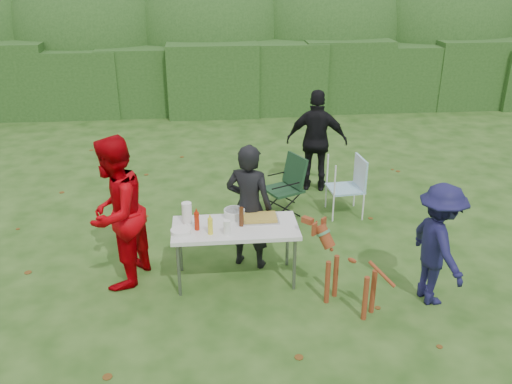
{
  "coord_description": "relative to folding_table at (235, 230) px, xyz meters",
  "views": [
    {
      "loc": [
        -0.24,
        -5.73,
        3.69
      ],
      "look_at": [
        0.36,
        0.41,
        1.0
      ],
      "focal_mm": 38.0,
      "sensor_mm": 36.0,
      "label": 1
    }
  ],
  "objects": [
    {
      "name": "focaccia_bread",
      "position": [
        0.31,
        0.13,
        0.09
      ],
      "size": [
        0.4,
        0.26,
        0.04
      ],
      "primitive_type": "cube",
      "color": "gold",
      "rests_on": "food_tray"
    },
    {
      "name": "paper_towel_roll",
      "position": [
        -0.57,
        0.15,
        0.18
      ],
      "size": [
        0.12,
        0.12,
        0.26
      ],
      "primitive_type": "cylinder",
      "color": "white",
      "rests_on": "folding_table"
    },
    {
      "name": "person_black_puffy",
      "position": [
        1.53,
        2.72,
        0.18
      ],
      "size": [
        1.08,
        0.66,
        1.72
      ],
      "primitive_type": "imported",
      "rotation": [
        0.0,
        0.0,
        2.89
      ],
      "color": "black",
      "rests_on": "ground"
    },
    {
      "name": "beer_bottle",
      "position": [
        0.07,
        0.0,
        0.17
      ],
      "size": [
        0.06,
        0.06,
        0.24
      ],
      "primitive_type": "cylinder",
      "color": "#47230F",
      "rests_on": "folding_table"
    },
    {
      "name": "camping_chair",
      "position": [
        0.84,
        1.8,
        -0.22
      ],
      "size": [
        0.77,
        0.77,
        0.93
      ],
      "primitive_type": null,
      "rotation": [
        0.0,
        0.0,
        3.59
      ],
      "color": "#193820",
      "rests_on": "ground"
    },
    {
      "name": "pasta_bowl",
      "position": [
        0.01,
        0.25,
        0.1
      ],
      "size": [
        0.26,
        0.26,
        0.1
      ],
      "primitive_type": "cylinder",
      "color": "silver",
      "rests_on": "folding_table"
    },
    {
      "name": "folding_table",
      "position": [
        0.0,
        0.0,
        0.0
      ],
      "size": [
        1.5,
        0.7,
        0.74
      ],
      "color": "silver",
      "rests_on": "ground"
    },
    {
      "name": "ketchup_bottle",
      "position": [
        -0.45,
        -0.04,
        0.16
      ],
      "size": [
        0.06,
        0.06,
        0.22
      ],
      "primitive_type": "cylinder",
      "color": "#A71D09",
      "rests_on": "folding_table"
    },
    {
      "name": "ground",
      "position": [
        -0.07,
        -0.01,
        -0.69
      ],
      "size": [
        80.0,
        80.0,
        0.0
      ],
      "primitive_type": "plane",
      "color": "#1E4211"
    },
    {
      "name": "food_tray",
      "position": [
        0.31,
        0.13,
        0.06
      ],
      "size": [
        0.45,
        0.3,
        0.02
      ],
      "primitive_type": "cube",
      "color": "#B7B7BA",
      "rests_on": "folding_table"
    },
    {
      "name": "shrub_backdrop",
      "position": [
        -0.07,
        9.59,
        0.91
      ],
      "size": [
        20.0,
        2.6,
        3.2
      ],
      "primitive_type": "ellipsoid",
      "color": "#3D6628",
      "rests_on": "ground"
    },
    {
      "name": "plate_stack",
      "position": [
        -0.64,
        -0.12,
        0.08
      ],
      "size": [
        0.24,
        0.24,
        0.05
      ],
      "primitive_type": "cylinder",
      "color": "white",
      "rests_on": "folding_table"
    },
    {
      "name": "person_cook",
      "position": [
        0.2,
        0.36,
        0.13
      ],
      "size": [
        0.7,
        0.6,
        1.64
      ],
      "primitive_type": "imported",
      "rotation": [
        0.0,
        0.0,
        2.74
      ],
      "color": "black",
      "rests_on": "ground"
    },
    {
      "name": "lawn_chair",
      "position": [
        1.79,
        1.72,
        -0.23
      ],
      "size": [
        0.59,
        0.59,
        0.92
      ],
      "primitive_type": null,
      "rotation": [
        0.0,
        0.0,
        3.23
      ],
      "color": "#3B99C2",
      "rests_on": "ground"
    },
    {
      "name": "hedge_row",
      "position": [
        -0.07,
        7.99,
        0.16
      ],
      "size": [
        22.0,
        1.4,
        1.7
      ],
      "primitive_type": "cube",
      "color": "#23471C",
      "rests_on": "ground"
    },
    {
      "name": "person_red_jacket",
      "position": [
        -1.4,
        0.09,
        0.24
      ],
      "size": [
        0.97,
        1.09,
        1.86
      ],
      "primitive_type": "imported",
      "rotation": [
        0.0,
        0.0,
        -1.92
      ],
      "color": "#A50007",
      "rests_on": "ground"
    },
    {
      "name": "child",
      "position": [
        2.24,
        -0.64,
        0.04
      ],
      "size": [
        0.65,
        1.0,
        1.45
      ],
      "primitive_type": "imported",
      "rotation": [
        0.0,
        0.0,
        1.7
      ],
      "color": "#16153F",
      "rests_on": "ground"
    },
    {
      "name": "cup_stack",
      "position": [
        -0.11,
        -0.2,
        0.14
      ],
      "size": [
        0.08,
        0.08,
        0.18
      ],
      "primitive_type": "cylinder",
      "color": "white",
      "rests_on": "folding_table"
    },
    {
      "name": "dog",
      "position": [
        1.25,
        -0.71,
        -0.22
      ],
      "size": [
        0.97,
        0.98,
        0.93
      ],
      "primitive_type": null,
      "rotation": [
        0.0,
        0.0,
        2.34
      ],
      "color": "brown",
      "rests_on": "ground"
    },
    {
      "name": "mustard_bottle",
      "position": [
        -0.3,
        -0.17,
        0.15
      ],
      "size": [
        0.06,
        0.06,
        0.2
      ],
      "primitive_type": "cylinder",
      "color": "yellow",
      "rests_on": "folding_table"
    }
  ]
}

